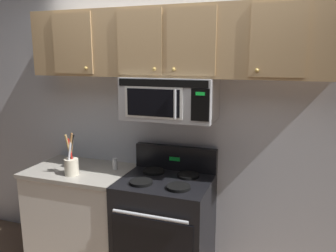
# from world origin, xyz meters

# --- Properties ---
(back_wall) EXTENTS (5.20, 0.10, 2.70)m
(back_wall) POSITION_xyz_m (0.00, 0.79, 1.35)
(back_wall) COLOR silver
(back_wall) RESTS_ON ground_plane
(stove_range) EXTENTS (0.76, 0.69, 1.12)m
(stove_range) POSITION_xyz_m (0.00, 0.42, 0.47)
(stove_range) COLOR black
(stove_range) RESTS_ON ground_plane
(over_range_microwave) EXTENTS (0.76, 0.43, 0.35)m
(over_range_microwave) POSITION_xyz_m (-0.00, 0.54, 1.58)
(over_range_microwave) COLOR #B7BABF
(upper_cabinets) EXTENTS (2.50, 0.36, 0.55)m
(upper_cabinets) POSITION_xyz_m (-0.00, 0.57, 2.02)
(upper_cabinets) COLOR tan
(counter_segment) EXTENTS (0.93, 0.65, 0.90)m
(counter_segment) POSITION_xyz_m (-0.84, 0.43, 0.45)
(counter_segment) COLOR white
(counter_segment) RESTS_ON ground_plane
(utensil_crock_cream) EXTENTS (0.12, 0.12, 0.38)m
(utensil_crock_cream) POSITION_xyz_m (-0.82, 0.27, 1.00)
(utensil_crock_cream) COLOR beige
(utensil_crock_cream) RESTS_ON counter_segment
(salt_shaker) EXTENTS (0.05, 0.05, 0.10)m
(salt_shaker) POSITION_xyz_m (-0.53, 0.53, 0.95)
(salt_shaker) COLOR white
(salt_shaker) RESTS_ON counter_segment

